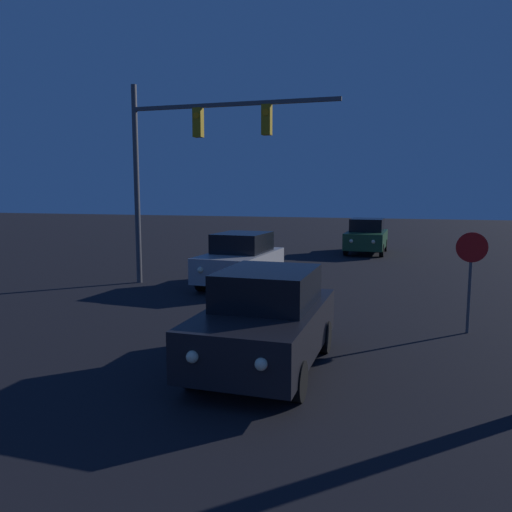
% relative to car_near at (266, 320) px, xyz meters
% --- Properties ---
extents(car_near, '(1.93, 3.93, 1.73)m').
position_rel_car_near_xyz_m(car_near, '(0.00, 0.00, 0.00)').
color(car_near, black).
rests_on(car_near, ground_plane).
extents(car_mid, '(2.06, 3.99, 1.73)m').
position_rel_car_near_xyz_m(car_mid, '(-2.82, 7.20, 0.00)').
color(car_mid, '#99999E').
rests_on(car_mid, ground_plane).
extents(car_far, '(1.97, 3.95, 1.73)m').
position_rel_car_near_xyz_m(car_far, '(0.51, 17.19, 0.00)').
color(car_far, '#1E4728').
rests_on(car_far, ground_plane).
extents(traffic_signal_mast, '(6.80, 0.30, 6.52)m').
position_rel_car_near_xyz_m(traffic_signal_mast, '(-4.52, 6.75, 3.55)').
color(traffic_signal_mast, '#4C4C51').
rests_on(traffic_signal_mast, ground_plane).
extents(stop_sign, '(0.65, 0.07, 2.22)m').
position_rel_car_near_xyz_m(stop_sign, '(3.67, 3.32, 0.67)').
color(stop_sign, '#4C4C51').
rests_on(stop_sign, ground_plane).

